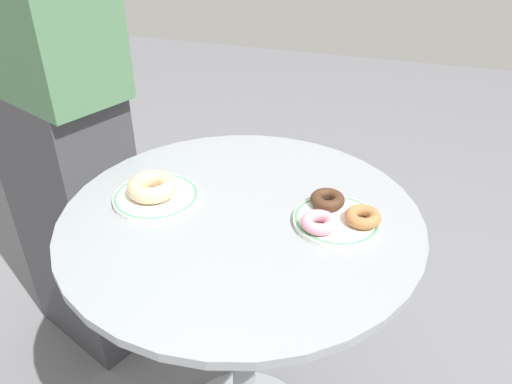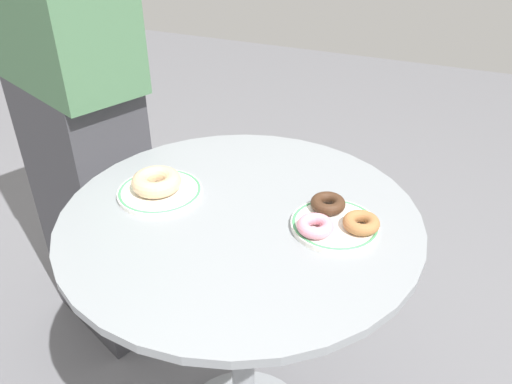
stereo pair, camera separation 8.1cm
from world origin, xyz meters
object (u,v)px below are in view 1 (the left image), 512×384
object	(u,v)px
plate_left	(157,196)
person_figure	(51,103)
cafe_table	(243,301)
donut_pink_frosted	(319,222)
donut_chocolate	(327,200)
donut_cinnamon	(363,217)
donut_glazed	(153,187)
plate_right	(336,220)

from	to	relation	value
plate_left	person_figure	bearing A→B (deg)	150.29
cafe_table	donut_pink_frosted	bearing A→B (deg)	-4.19
donut_chocolate	donut_pink_frosted	size ratio (longest dim) A/B	1.00
donut_cinnamon	person_figure	bearing A→B (deg)	165.82
cafe_table	donut_chocolate	size ratio (longest dim) A/B	10.78
donut_pink_frosted	donut_glazed	bearing A→B (deg)	178.10
donut_cinnamon	person_figure	size ratio (longest dim) A/B	0.04
donut_glazed	donut_pink_frosted	xyz separation A→B (m)	(0.35, -0.01, -0.01)
donut_glazed	donut_cinnamon	bearing A→B (deg)	4.21
cafe_table	donut_cinnamon	world-z (taller)	donut_cinnamon
cafe_table	donut_cinnamon	bearing A→B (deg)	7.61
cafe_table	person_figure	distance (m)	0.72
cafe_table	donut_glazed	world-z (taller)	donut_glazed
donut_cinnamon	donut_pink_frosted	distance (m)	0.09
donut_chocolate	donut_pink_frosted	distance (m)	0.08
plate_right	donut_glazed	world-z (taller)	donut_glazed
plate_right	donut_cinnamon	world-z (taller)	donut_cinnamon
cafe_table	plate_left	distance (m)	0.30
plate_right	donut_chocolate	bearing A→B (deg)	122.94
cafe_table	donut_glazed	xyz separation A→B (m)	(-0.19, -0.00, 0.26)
donut_cinnamon	donut_chocolate	world-z (taller)	same
donut_pink_frosted	donut_chocolate	bearing A→B (deg)	89.68
donut_pink_frosted	cafe_table	bearing A→B (deg)	175.81
person_figure	donut_chocolate	bearing A→B (deg)	-12.79
plate_left	donut_cinnamon	distance (m)	0.42
cafe_table	plate_right	distance (m)	0.30
cafe_table	plate_left	world-z (taller)	plate_left
donut_glazed	plate_right	bearing A→B (deg)	4.41
plate_right	person_figure	distance (m)	0.82
plate_left	donut_chocolate	world-z (taller)	donut_chocolate
donut_cinnamon	person_figure	xyz separation A→B (m)	(-0.84, 0.21, 0.04)
donut_pink_frosted	person_figure	bearing A→B (deg)	161.56
donut_glazed	donut_chocolate	xyz separation A→B (m)	(0.35, 0.07, -0.01)
donut_glazed	donut_pink_frosted	distance (m)	0.35
cafe_table	donut_pink_frosted	xyz separation A→B (m)	(0.16, -0.01, 0.26)
cafe_table	donut_chocolate	bearing A→B (deg)	23.77
plate_left	donut_glazed	bearing A→B (deg)	-155.82
donut_cinnamon	donut_pink_frosted	world-z (taller)	same
donut_glazed	person_figure	size ratio (longest dim) A/B	0.06
donut_chocolate	plate_right	bearing A→B (deg)	-57.06
plate_left	donut_cinnamon	size ratio (longest dim) A/B	2.56
plate_right	donut_chocolate	world-z (taller)	donut_chocolate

